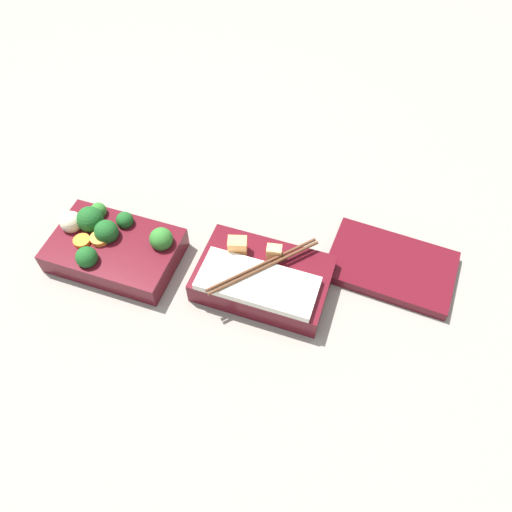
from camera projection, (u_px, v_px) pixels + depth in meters
The scene contains 4 objects.
ground_plane at pixel (185, 271), 0.82m from camera, with size 3.00×3.00×0.00m, color gray.
bento_tray_vegetable at pixel (112, 246), 0.82m from camera, with size 0.21×0.13×0.07m.
bento_tray_rice at pixel (262, 278), 0.78m from camera, with size 0.21×0.15×0.07m.
bento_lid at pixel (391, 266), 0.82m from camera, with size 0.20×0.13×0.02m, color #510F19.
Camera 1 is at (0.26, -0.40, 0.68)m, focal length 35.00 mm.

